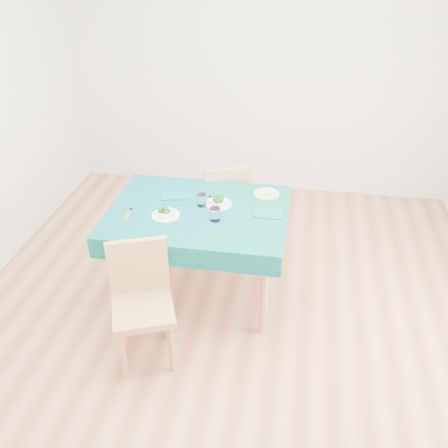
% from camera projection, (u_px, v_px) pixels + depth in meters
% --- Properties ---
extents(room_shell, '(4.02, 4.52, 2.73)m').
position_uv_depth(room_shell, '(224.00, 155.00, 3.05)').
color(room_shell, '#955D3E').
rests_on(room_shell, ground).
extents(table, '(1.30, 0.99, 0.76)m').
position_uv_depth(table, '(199.00, 253.00, 3.85)').
color(table, '#075453').
rests_on(table, ground).
extents(chair_near, '(0.52, 0.54, 0.98)m').
position_uv_depth(chair_near, '(142.00, 302.00, 3.19)').
color(chair_near, '#A9854F').
rests_on(chair_near, ground).
extents(chair_far, '(0.52, 0.54, 0.96)m').
position_uv_depth(chair_far, '(224.00, 199.00, 4.38)').
color(chair_far, '#A9854F').
rests_on(chair_far, ground).
extents(bowl_near, '(0.20, 0.20, 0.06)m').
position_uv_depth(bowl_near, '(165.00, 212.00, 3.57)').
color(bowl_near, white).
rests_on(bowl_near, table).
extents(bowl_far, '(0.20, 0.20, 0.06)m').
position_uv_depth(bowl_far, '(218.00, 201.00, 3.71)').
color(bowl_far, white).
rests_on(bowl_far, table).
extents(fork_near, '(0.03, 0.18, 0.00)m').
position_uv_depth(fork_near, '(128.00, 215.00, 3.60)').
color(fork_near, silver).
rests_on(fork_near, table).
extents(knife_near, '(0.07, 0.21, 0.00)m').
position_uv_depth(knife_near, '(177.00, 213.00, 3.61)').
color(knife_near, silver).
rests_on(knife_near, table).
extents(fork_far, '(0.04, 0.18, 0.00)m').
position_uv_depth(fork_far, '(209.00, 201.00, 3.77)').
color(fork_far, silver).
rests_on(fork_far, table).
extents(knife_far, '(0.09, 0.18, 0.00)m').
position_uv_depth(knife_far, '(252.00, 216.00, 3.58)').
color(knife_far, silver).
rests_on(knife_far, table).
extents(napkin_near, '(0.23, 0.19, 0.01)m').
position_uv_depth(napkin_near, '(175.00, 196.00, 3.83)').
color(napkin_near, '#0B5D5B').
rests_on(napkin_near, table).
extents(napkin_far, '(0.21, 0.15, 0.01)m').
position_uv_depth(napkin_far, '(268.00, 213.00, 3.61)').
color(napkin_far, '#0B5D5B').
rests_on(napkin_far, table).
extents(tumbler_center, '(0.07, 0.07, 0.09)m').
position_uv_depth(tumbler_center, '(202.00, 200.00, 3.69)').
color(tumbler_center, white).
rests_on(tumbler_center, table).
extents(tumbler_side, '(0.07, 0.07, 0.10)m').
position_uv_depth(tumbler_side, '(215.00, 214.00, 3.51)').
color(tumbler_side, white).
rests_on(tumbler_side, table).
extents(side_plate, '(0.20, 0.20, 0.01)m').
position_uv_depth(side_plate, '(266.00, 194.00, 3.86)').
color(side_plate, '#B8E06D').
rests_on(side_plate, table).
extents(bread_slice, '(0.12, 0.12, 0.01)m').
position_uv_depth(bread_slice, '(266.00, 192.00, 3.86)').
color(bread_slice, beige).
rests_on(bread_slice, side_plate).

